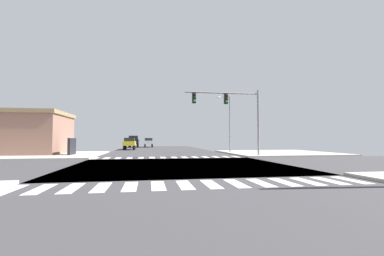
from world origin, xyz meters
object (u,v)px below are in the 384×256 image
traffic_signal_mast (230,106)px  sedan_queued_4 (149,142)px  bank_building (11,133)px  pickup_trailing_1 (134,141)px  sedan_farside_2 (130,143)px  street_lamp (228,118)px

traffic_signal_mast → sedan_queued_4: (-7.73, 30.57, -3.76)m
bank_building → sedan_queued_4: (14.58, 24.16, -1.21)m
traffic_signal_mast → bank_building: size_ratio=0.59×
traffic_signal_mast → pickup_trailing_1: (-10.73, 30.36, -3.58)m
sedan_farside_2 → sedan_queued_4: bearing=-103.7°
street_lamp → pickup_trailing_1: (-12.71, 23.20, -3.00)m
traffic_signal_mast → sedan_queued_4: 31.76m
pickup_trailing_1 → street_lamp: bearing=118.7°
traffic_signal_mast → street_lamp: size_ratio=1.05×
traffic_signal_mast → sedan_farside_2: 21.49m
street_lamp → bank_building: (-24.29, -0.75, -1.96)m
sedan_queued_4 → sedan_farside_2: bearing=76.3°
sedan_farside_2 → pickup_trailing_1: bearing=-90.0°
street_lamp → pickup_trailing_1: 26.62m
sedan_farside_2 → traffic_signal_mast: bearing=120.5°
bank_building → sedan_farside_2: size_ratio=2.93×
traffic_signal_mast → street_lamp: bearing=74.6°
sedan_farside_2 → bank_building: bearing=45.6°
sedan_queued_4 → pickup_trailing_1: 3.01m
traffic_signal_mast → pickup_trailing_1: bearing=109.5°
sedan_queued_4 → street_lamp: bearing=112.5°
traffic_signal_mast → sedan_queued_4: bearing=104.2°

